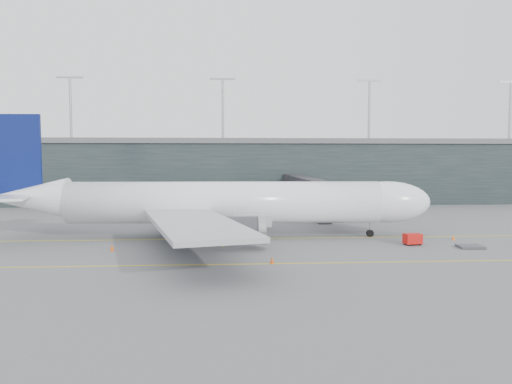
{
  "coord_description": "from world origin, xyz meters",
  "views": [
    {
      "loc": [
        5.02,
        -70.34,
        10.93
      ],
      "look_at": [
        9.4,
        -4.0,
        6.28
      ],
      "focal_mm": 35.0,
      "sensor_mm": 36.0,
      "label": 1
    }
  ],
  "objects": [
    {
      "name": "ground",
      "position": [
        0.0,
        0.0,
        0.0
      ],
      "size": [
        320.0,
        320.0,
        0.0
      ],
      "primitive_type": "plane",
      "color": "#56565A",
      "rests_on": "ground"
    },
    {
      "name": "taxiline_a",
      "position": [
        0.0,
        -4.0,
        0.01
      ],
      "size": [
        160.0,
        0.25,
        0.02
      ],
      "primitive_type": "cube",
      "color": "gold",
      "rests_on": "ground"
    },
    {
      "name": "taxiline_b",
      "position": [
        0.0,
        -20.0,
        0.01
      ],
      "size": [
        160.0,
        0.25,
        0.02
      ],
      "primitive_type": "cube",
      "color": "gold",
      "rests_on": "ground"
    },
    {
      "name": "taxiline_lead_main",
      "position": [
        5.0,
        20.0,
        0.01
      ],
      "size": [
        0.25,
        60.0,
        0.02
      ],
      "primitive_type": "cube",
      "color": "gold",
      "rests_on": "ground"
    },
    {
      "name": "terminal",
      "position": [
        -0.0,
        58.0,
        7.62
      ],
      "size": [
        240.0,
        36.0,
        29.0
      ],
      "color": "black",
      "rests_on": "ground"
    },
    {
      "name": "main_aircraft",
      "position": [
        4.69,
        -2.91,
        4.67
      ],
      "size": [
        59.3,
        55.77,
        16.65
      ],
      "rotation": [
        0.0,
        0.0,
        -0.04
      ],
      "color": "white",
      "rests_on": "ground"
    },
    {
      "name": "jet_bridge",
      "position": [
        21.32,
        25.23,
        5.36
      ],
      "size": [
        5.09,
        47.01,
        7.16
      ],
      "rotation": [
        0.0,
        0.0,
        0.03
      ],
      "color": "#28282C",
      "rests_on": "ground"
    },
    {
      "name": "gse_cart",
      "position": [
        28.54,
        -10.26,
        0.79
      ],
      "size": [
        2.27,
        1.64,
        1.43
      ],
      "rotation": [
        0.0,
        0.0,
        0.15
      ],
      "color": "red",
      "rests_on": "ground"
    },
    {
      "name": "baggage_dolly",
      "position": [
        34.77,
        -12.67,
        0.17
      ],
      "size": [
        3.03,
        2.49,
        0.29
      ],
      "primitive_type": "cube",
      "rotation": [
        0.0,
        0.0,
        -0.07
      ],
      "color": "#3C3C41",
      "rests_on": "ground"
    },
    {
      "name": "uld_a",
      "position": [
        -3.56,
        9.5,
        1.01
      ],
      "size": [
        2.54,
        2.29,
        1.91
      ],
      "rotation": [
        0.0,
        0.0,
        -0.34
      ],
      "color": "#39393E",
      "rests_on": "ground"
    },
    {
      "name": "uld_b",
      "position": [
        -1.59,
        11.66,
        0.93
      ],
      "size": [
        2.27,
        1.99,
        1.76
      ],
      "rotation": [
        0.0,
        0.0,
        0.25
      ],
      "color": "#39393E",
      "rests_on": "ground"
    },
    {
      "name": "uld_c",
      "position": [
        -0.25,
        11.7,
        0.89
      ],
      "size": [
        1.93,
        1.58,
        1.69
      ],
      "rotation": [
        0.0,
        0.0,
        -0.05
      ],
      "color": "#39393E",
      "rests_on": "ground"
    },
    {
      "name": "cone_nose",
      "position": [
        35.32,
        -7.08,
        0.34
      ],
      "size": [
        0.43,
        0.43,
        0.69
      ],
      "primitive_type": "cone",
      "color": "#FA630D",
      "rests_on": "ground"
    },
    {
      "name": "cone_wing_stbd",
      "position": [
        10.0,
        -19.95,
        0.37
      ],
      "size": [
        0.47,
        0.47,
        0.75
      ],
      "primitive_type": "cone",
      "color": "#CA490B",
      "rests_on": "ground"
    },
    {
      "name": "cone_wing_port",
      "position": [
        7.31,
        10.2,
        0.38
      ],
      "size": [
        0.48,
        0.48,
        0.76
      ],
      "primitive_type": "cone",
      "color": "#CD440B",
      "rests_on": "ground"
    },
    {
      "name": "cone_tail",
      "position": [
        -7.98,
        -11.77,
        0.39
      ],
      "size": [
        0.5,
        0.5,
        0.79
      ],
      "primitive_type": "cone",
      "color": "#DB4A0C",
      "rests_on": "ground"
    }
  ]
}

